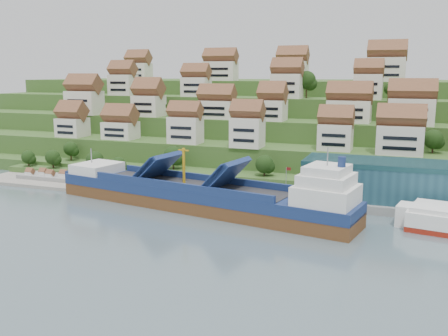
% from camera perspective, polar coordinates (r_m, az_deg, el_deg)
% --- Properties ---
extents(ground, '(300.00, 300.00, 0.00)m').
position_cam_1_polar(ground, '(129.22, -1.83, -4.61)').
color(ground, slate).
rests_on(ground, ground).
extents(quay, '(180.00, 14.00, 2.20)m').
position_cam_1_polar(quay, '(137.11, 8.35, -3.34)').
color(quay, gray).
rests_on(quay, ground).
extents(pebble_beach, '(45.00, 20.00, 1.00)m').
position_cam_1_polar(pebble_beach, '(168.66, -18.75, -1.34)').
color(pebble_beach, gray).
rests_on(pebble_beach, ground).
extents(hillside, '(260.00, 128.00, 31.00)m').
position_cam_1_polar(hillside, '(225.04, 8.26, 4.68)').
color(hillside, '#2D4C1E').
rests_on(hillside, ground).
extents(hillside_village, '(158.71, 65.51, 29.11)m').
position_cam_1_polar(hillside_village, '(181.55, 6.16, 7.62)').
color(hillside_village, silver).
rests_on(hillside_village, ground).
extents(hillside_trees, '(142.19, 60.56, 31.89)m').
position_cam_1_polar(hillside_trees, '(168.15, 0.30, 4.43)').
color(hillside_trees, '#1D3A13').
rests_on(hillside_trees, ground).
extents(warehouse, '(60.00, 15.00, 10.00)m').
position_cam_1_polar(warehouse, '(134.97, 22.00, -1.59)').
color(warehouse, '#214B5B').
rests_on(warehouse, quay).
extents(flagpole, '(1.28, 0.16, 8.00)m').
position_cam_1_polar(flagpole, '(131.45, 7.15, -1.33)').
color(flagpole, gray).
rests_on(flagpole, quay).
extents(beach_huts, '(14.40, 3.70, 2.20)m').
position_cam_1_polar(beach_huts, '(168.67, -19.58, -0.84)').
color(beach_huts, white).
rests_on(beach_huts, pebble_beach).
extents(cargo_ship, '(83.88, 27.48, 18.45)m').
position_cam_1_polar(cargo_ship, '(126.78, -2.13, -3.29)').
color(cargo_ship, brown).
rests_on(cargo_ship, ground).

